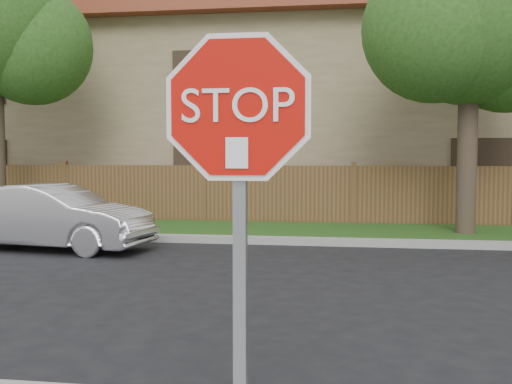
# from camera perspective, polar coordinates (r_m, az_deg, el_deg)

# --- Properties ---
(far_curb) EXTENTS (70.00, 0.30, 0.15)m
(far_curb) POSITION_cam_1_polar(r_m,az_deg,el_deg) (12.66, 9.42, -4.75)
(far_curb) COLOR gray
(far_curb) RESTS_ON ground
(grass_strip) EXTENTS (70.00, 3.00, 0.12)m
(grass_strip) POSITION_cam_1_polar(r_m,az_deg,el_deg) (14.30, 9.32, -3.84)
(grass_strip) COLOR #1E4714
(grass_strip) RESTS_ON ground
(fence) EXTENTS (70.00, 0.12, 1.60)m
(fence) POSITION_cam_1_polar(r_m,az_deg,el_deg) (15.82, 9.27, -0.42)
(fence) COLOR #54351D
(fence) RESTS_ON ground
(apartment_building) EXTENTS (35.20, 9.20, 7.20)m
(apartment_building) POSITION_cam_1_polar(r_m,az_deg,el_deg) (21.44, 9.16, 7.95)
(apartment_building) COLOR #867453
(apartment_building) RESTS_ON ground
(tree_mid) EXTENTS (4.80, 3.90, 7.35)m
(tree_mid) POSITION_cam_1_polar(r_m,az_deg,el_deg) (14.51, 19.90, 15.22)
(tree_mid) COLOR #382B21
(tree_mid) RESTS_ON ground
(stop_sign) EXTENTS (1.01, 0.13, 2.55)m
(stop_sign) POSITION_cam_1_polar(r_m,az_deg,el_deg) (2.94, -1.68, 1.79)
(stop_sign) COLOR gray
(stop_sign) RESTS_ON sidewalk_near
(sedan_left) EXTENTS (4.12, 1.91, 1.31)m
(sedan_left) POSITION_cam_1_polar(r_m,az_deg,el_deg) (12.59, -18.74, -2.29)
(sedan_left) COLOR silver
(sedan_left) RESTS_ON ground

